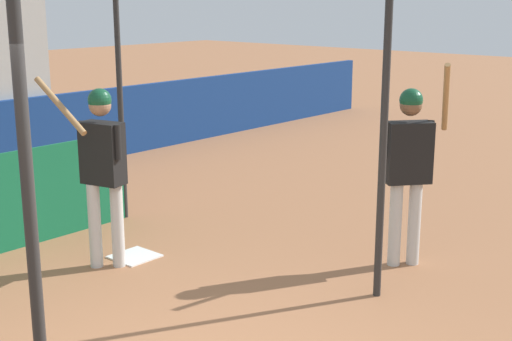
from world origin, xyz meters
TOP-DOWN VIEW (x-y plane):
  - batting_cage at (0.79, 3.15)m, footprint 3.59×3.78m
  - home_plate at (1.70, 2.72)m, footprint 0.44×0.44m
  - player_batter at (1.34, 2.72)m, footprint 0.55×0.81m
  - player_waiting at (3.43, 0.43)m, footprint 0.78×0.61m

SIDE VIEW (x-z plane):
  - home_plate at x=1.70m, z-range 0.00..0.02m
  - player_waiting at x=3.43m, z-range 0.07..2.18m
  - player_batter at x=1.34m, z-range 0.15..2.11m
  - batting_cage at x=0.79m, z-range -0.22..2.86m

